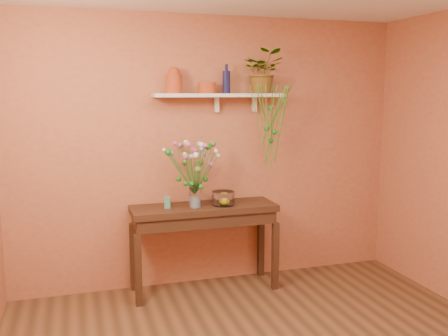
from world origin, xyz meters
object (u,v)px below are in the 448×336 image
object	(u,v)px
terracotta_jug	(174,81)
spider_plant	(263,71)
sideboard	(204,218)
glass_vase	(195,197)
bouquet	(193,159)
blue_bottle	(226,82)
glass_bowl	(223,199)

from	to	relation	value
terracotta_jug	spider_plant	size ratio (longest dim) A/B	0.58
sideboard	glass_vase	world-z (taller)	glass_vase
spider_plant	glass_vase	bearing A→B (deg)	-167.37
sideboard	bouquet	size ratio (longest dim) A/B	2.54
terracotta_jug	blue_bottle	distance (m)	0.53
blue_bottle	glass_vase	xyz separation A→B (m)	(-0.37, -0.18, -1.10)
terracotta_jug	blue_bottle	xyz separation A→B (m)	(0.53, 0.02, -0.00)
blue_bottle	bouquet	distance (m)	0.84
spider_plant	glass_vase	size ratio (longest dim) A/B	1.90
sideboard	glass_bowl	bearing A→B (deg)	-11.54
terracotta_jug	blue_bottle	bearing A→B (deg)	2.51
terracotta_jug	glass_vase	bearing A→B (deg)	-44.87
glass_bowl	bouquet	bearing A→B (deg)	-173.79
terracotta_jug	bouquet	bearing A→B (deg)	-49.83
sideboard	bouquet	world-z (taller)	bouquet
sideboard	blue_bottle	xyz separation A→B (m)	(0.27, 0.12, 1.32)
terracotta_jug	glass_vase	xyz separation A→B (m)	(0.16, -0.16, -1.10)
sideboard	terracotta_jug	world-z (taller)	terracotta_jug
glass_vase	glass_bowl	size ratio (longest dim) A/B	1.02
sideboard	glass_bowl	distance (m)	0.26
spider_plant	bouquet	bearing A→B (deg)	-166.85
blue_bottle	spider_plant	distance (m)	0.39
sideboard	glass_vase	size ratio (longest dim) A/B	6.20
glass_bowl	sideboard	bearing A→B (deg)	168.46
spider_plant	bouquet	distance (m)	1.14
glass_vase	glass_bowl	xyz separation A→B (m)	(0.29, 0.02, -0.03)
blue_bottle	spider_plant	size ratio (longest dim) A/B	0.65
glass_vase	glass_bowl	distance (m)	0.29
blue_bottle	glass_vase	distance (m)	1.17
sideboard	spider_plant	bearing A→B (deg)	9.52
glass_bowl	glass_vase	bearing A→B (deg)	-175.60
glass_vase	bouquet	xyz separation A→B (m)	(-0.02, -0.01, 0.37)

